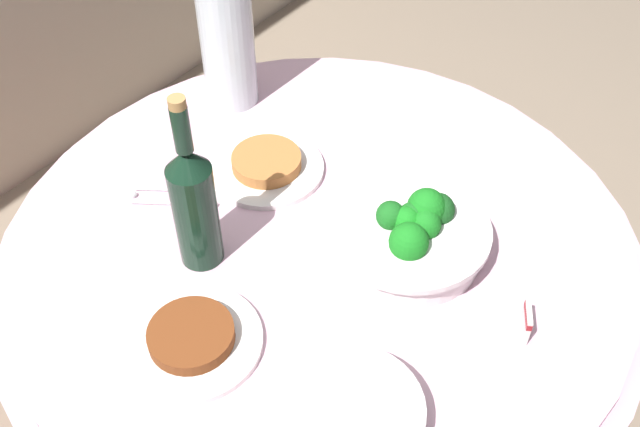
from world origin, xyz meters
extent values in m
cylinder|color=maroon|center=(0.00, 0.00, 0.34)|extent=(1.01, 1.01, 0.69)
cylinder|color=#E0B2C6|center=(0.00, 0.00, 0.70)|extent=(1.16, 1.16, 0.02)
cylinder|color=#E0B2C6|center=(0.00, 0.00, 0.72)|extent=(1.10, 1.10, 0.03)
cylinder|color=white|center=(0.06, -0.14, 0.77)|extent=(0.26, 0.26, 0.05)
cylinder|color=white|center=(0.06, -0.14, 0.80)|extent=(0.28, 0.28, 0.01)
sphere|color=#19791E|center=(0.07, -0.17, 0.81)|extent=(0.05, 0.05, 0.05)
sphere|color=#195B1E|center=(0.05, -0.15, 0.81)|extent=(0.04, 0.04, 0.04)
sphere|color=#197D1E|center=(0.09, -0.15, 0.82)|extent=(0.07, 0.07, 0.07)
sphere|color=#19651E|center=(0.05, -0.11, 0.82)|extent=(0.05, 0.05, 0.05)
sphere|color=#19681E|center=(0.07, -0.14, 0.82)|extent=(0.05, 0.05, 0.05)
sphere|color=#19561E|center=(0.11, -0.17, 0.81)|extent=(0.06, 0.06, 0.06)
sphere|color=#19831E|center=(0.05, -0.14, 0.82)|extent=(0.05, 0.05, 0.05)
sphere|color=#197E1E|center=(0.02, -0.17, 0.81)|extent=(0.07, 0.07, 0.07)
cylinder|color=white|center=(-0.27, -0.26, 0.74)|extent=(0.21, 0.21, 0.01)
cylinder|color=white|center=(-0.27, -0.26, 0.76)|extent=(0.21, 0.21, 0.01)
cylinder|color=white|center=(-0.27, -0.26, 0.77)|extent=(0.21, 0.21, 0.01)
cylinder|color=white|center=(-0.27, -0.26, 0.78)|extent=(0.21, 0.21, 0.01)
cylinder|color=white|center=(-0.27, -0.26, 0.79)|extent=(0.21, 0.21, 0.01)
cylinder|color=black|center=(-0.16, 0.13, 0.84)|extent=(0.07, 0.07, 0.20)
cone|color=black|center=(-0.16, 0.13, 0.96)|extent=(0.07, 0.07, 0.04)
cylinder|color=black|center=(-0.16, 0.13, 1.02)|extent=(0.03, 0.03, 0.08)
cylinder|color=#B2844C|center=(-0.16, 0.13, 1.07)|extent=(0.03, 0.03, 0.02)
cylinder|color=silver|center=(0.21, 0.39, 0.91)|extent=(0.11, 0.11, 0.34)
sphere|color=#E5B26B|center=(0.23, 0.39, 0.78)|extent=(0.06, 0.06, 0.06)
sphere|color=#E5B26B|center=(0.20, 0.41, 0.78)|extent=(0.06, 0.06, 0.06)
sphere|color=#E5B26B|center=(0.20, 0.37, 0.78)|extent=(0.06, 0.06, 0.06)
sphere|color=#72C64C|center=(0.22, 0.40, 0.83)|extent=(0.06, 0.06, 0.06)
sphere|color=#72C64C|center=(0.19, 0.40, 0.83)|extent=(0.06, 0.06, 0.06)
sphere|color=#72C64C|center=(0.21, 0.37, 0.83)|extent=(0.06, 0.06, 0.06)
sphere|color=red|center=(0.21, 0.41, 0.89)|extent=(0.06, 0.06, 0.06)
sphere|color=red|center=(0.18, 0.38, 0.89)|extent=(0.06, 0.06, 0.06)
sphere|color=red|center=(0.22, 0.37, 0.89)|extent=(0.06, 0.06, 0.06)
sphere|color=#E5B26B|center=(0.20, 0.41, 0.94)|extent=(0.06, 0.06, 0.06)
sphere|color=#E5B26B|center=(0.19, 0.37, 0.94)|extent=(0.06, 0.06, 0.06)
sphere|color=#E5B26B|center=(0.23, 0.38, 0.94)|extent=(0.06, 0.06, 0.06)
cylinder|color=silver|center=(-0.07, 0.28, 0.74)|extent=(0.10, 0.14, 0.01)
cylinder|color=silver|center=(-0.10, 0.26, 0.74)|extent=(0.10, 0.14, 0.01)
sphere|color=silver|center=(-0.13, 0.33, 0.74)|extent=(0.01, 0.01, 0.01)
cylinder|color=white|center=(-0.31, 0.02, 0.75)|extent=(0.22, 0.22, 0.01)
cylinder|color=brown|center=(-0.31, 0.02, 0.76)|extent=(0.13, 0.13, 0.02)
cylinder|color=white|center=(0.07, 0.18, 0.75)|extent=(0.22, 0.22, 0.01)
cylinder|color=#B77038|center=(0.07, 0.18, 0.76)|extent=(0.13, 0.13, 0.02)
cube|color=white|center=(0.02, -0.38, 0.77)|extent=(0.05, 0.03, 0.05)
cube|color=maroon|center=(0.02, -0.38, 0.79)|extent=(0.05, 0.03, 0.01)
camera|label=1|loc=(-0.72, -0.54, 1.71)|focal=41.97mm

